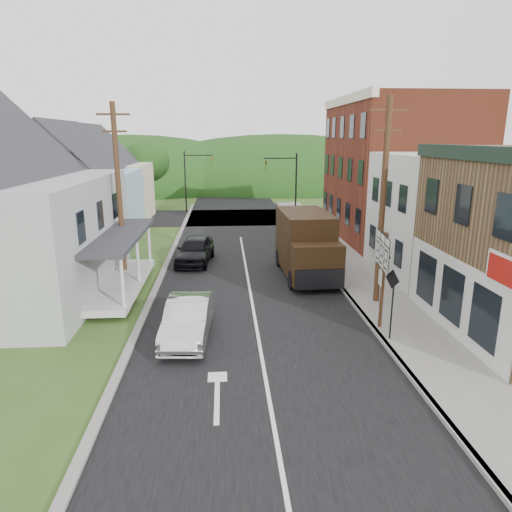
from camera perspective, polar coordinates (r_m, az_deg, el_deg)
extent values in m
plane|color=#2D4719|center=(17.24, 0.34, -10.51)|extent=(120.00, 120.00, 0.00)
cube|color=black|center=(26.62, -1.30, -1.34)|extent=(9.00, 90.00, 0.02)
cube|color=black|center=(43.20, -2.39, 4.87)|extent=(60.00, 9.00, 0.02)
cube|color=slate|center=(25.65, 12.21, -2.12)|extent=(2.80, 55.00, 0.15)
cube|color=slate|center=(25.31, 9.28, -2.20)|extent=(0.20, 55.00, 0.15)
cube|color=slate|center=(24.89, -11.84, -2.65)|extent=(0.30, 55.00, 0.12)
cube|color=silver|center=(26.54, 24.20, 4.52)|extent=(8.00, 7.00, 6.50)
cube|color=maroon|center=(34.95, 17.21, 10.19)|extent=(8.00, 12.00, 10.00)
cube|color=#99BFD1|center=(34.34, -20.68, 5.63)|extent=(7.00, 8.00, 5.00)
cube|color=beige|center=(43.09, -18.00, 7.51)|extent=(7.00, 8.00, 5.00)
cylinder|color=#472D19|center=(20.43, 15.54, 6.16)|extent=(0.26, 0.26, 9.00)
cube|color=#472D19|center=(20.26, 16.32, 17.12)|extent=(1.60, 0.10, 0.10)
cube|color=#472D19|center=(20.24, 16.15, 14.86)|extent=(1.20, 0.10, 0.10)
cylinder|color=#472D19|center=(24.31, -16.74, 7.35)|extent=(0.26, 0.26, 9.00)
cube|color=#472D19|center=(24.17, -17.45, 16.55)|extent=(1.60, 0.10, 0.10)
cube|color=#472D19|center=(24.15, -17.30, 14.66)|extent=(1.20, 0.10, 0.10)
cylinder|color=black|center=(39.78, 5.01, 8.35)|extent=(0.14, 0.14, 6.00)
cylinder|color=black|center=(39.39, 3.04, 12.12)|extent=(2.80, 0.10, 0.10)
imported|color=olive|center=(39.30, 1.25, 11.11)|extent=(0.16, 0.20, 1.00)
cylinder|color=black|center=(46.42, -8.83, 9.13)|extent=(0.14, 0.14, 6.00)
cylinder|color=black|center=(46.15, -7.18, 12.40)|extent=(2.80, 0.10, 0.10)
imported|color=olive|center=(46.14, -5.63, 11.57)|extent=(0.16, 0.20, 1.00)
cylinder|color=#382616|center=(48.49, -13.39, 7.90)|extent=(0.36, 0.36, 3.92)
ellipsoid|color=#1B3610|center=(48.25, -13.60, 11.37)|extent=(4.80, 4.80, 4.08)
ellipsoid|color=#1B3610|center=(70.95, -3.08, 8.71)|extent=(90.00, 30.00, 16.00)
imported|color=silver|center=(17.36, -8.50, -7.82)|extent=(1.84, 4.59, 1.48)
imported|color=black|center=(27.42, -7.63, 0.72)|extent=(2.44, 4.85, 1.58)
cube|color=black|center=(25.01, 6.07, 1.98)|extent=(2.62, 4.80, 3.11)
cube|color=black|center=(22.50, 7.48, -0.91)|extent=(2.52, 1.80, 2.04)
cube|color=black|center=(22.49, 7.43, 1.34)|extent=(2.29, 1.36, 0.05)
cube|color=black|center=(21.81, 7.98, -2.91)|extent=(2.36, 0.24, 0.97)
cylinder|color=black|center=(22.62, 4.56, -3.02)|extent=(0.33, 0.97, 0.97)
cylinder|color=black|center=(23.12, 10.07, -2.81)|extent=(0.33, 0.97, 0.97)
cylinder|color=black|center=(26.68, 2.91, -0.24)|extent=(0.33, 0.97, 0.97)
cylinder|color=black|center=(27.11, 7.62, -0.11)|extent=(0.33, 0.97, 0.97)
cube|color=#472D19|center=(18.07, 15.57, -2.98)|extent=(0.13, 0.13, 3.75)
cube|color=black|center=(17.74, 15.63, 0.65)|extent=(0.31, 2.13, 0.09)
cube|color=silver|center=(16.91, 16.12, 1.62)|extent=(0.10, 0.59, 0.24)
cube|color=silver|center=(17.02, 16.01, 0.04)|extent=(0.10, 0.64, 0.59)
cube|color=silver|center=(17.15, 15.90, -1.52)|extent=(0.10, 0.59, 0.30)
cube|color=silver|center=(17.63, 15.60, 2.17)|extent=(0.10, 0.59, 0.24)
cube|color=silver|center=(17.73, 15.49, 0.65)|extent=(0.10, 0.64, 0.59)
cube|color=silver|center=(17.85, 15.39, -0.85)|extent=(0.10, 0.59, 0.30)
cube|color=silver|center=(18.34, 15.12, 2.68)|extent=(0.10, 0.59, 0.24)
cube|color=silver|center=(18.45, 15.02, 1.21)|extent=(0.10, 0.64, 0.59)
cube|color=silver|center=(18.56, 14.92, -0.23)|extent=(0.10, 0.59, 0.30)
cube|color=silver|center=(18.01, 15.26, -2.66)|extent=(0.08, 0.48, 0.59)
cylinder|color=black|center=(17.28, 16.64, -6.07)|extent=(0.08, 0.08, 2.49)
cube|color=black|center=(16.93, 16.68, -2.79)|extent=(0.26, 0.69, 0.73)
cube|color=#EEB20C|center=(16.94, 16.73, -2.79)|extent=(0.25, 0.63, 0.66)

